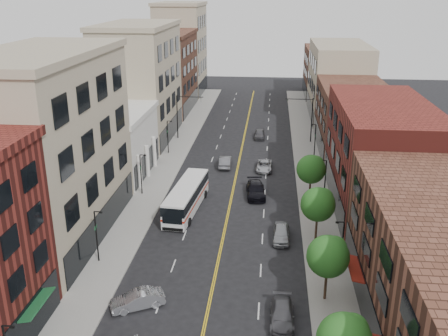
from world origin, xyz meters
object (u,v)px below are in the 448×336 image
(car_lane_b, at_px, (264,166))
(car_lane_a, at_px, (256,190))
(city_bus, at_px, (186,196))
(car_angle_b, at_px, (137,300))
(car_parked_far, at_px, (281,233))
(car_parked_mid, at_px, (282,315))
(car_lane_c, at_px, (260,134))
(car_lane_behind, at_px, (225,162))

(car_lane_b, bearing_deg, car_lane_a, -93.37)
(car_lane_a, bearing_deg, car_lane_b, 78.88)
(city_bus, relative_size, car_angle_b, 2.75)
(car_parked_far, height_order, car_lane_b, car_parked_far)
(car_parked_mid, height_order, car_lane_a, car_lane_a)
(car_lane_a, relative_size, car_lane_b, 1.18)
(car_parked_mid, height_order, car_parked_far, car_parked_far)
(city_bus, xyz_separation_m, car_parked_far, (10.66, -6.10, -1.00))
(car_parked_mid, bearing_deg, car_lane_b, 94.01)
(car_parked_far, xyz_separation_m, car_lane_a, (-2.98, 10.93, 0.05))
(car_parked_mid, xyz_separation_m, car_lane_c, (-3.17, 48.89, 0.08))
(car_lane_b, bearing_deg, city_bus, -119.33)
(car_lane_b, xyz_separation_m, car_lane_c, (-1.12, 15.54, 0.09))
(car_lane_a, distance_m, car_lane_b, 9.27)
(car_angle_b, relative_size, car_lane_c, 1.00)
(car_angle_b, xyz_separation_m, car_lane_b, (9.35, 32.61, -0.07))
(car_angle_b, relative_size, car_lane_a, 0.79)
(car_angle_b, distance_m, car_parked_mid, 11.42)
(car_lane_a, bearing_deg, car_angle_b, -115.80)
(car_lane_a, bearing_deg, car_lane_c, 84.78)
(car_angle_b, relative_size, car_parked_far, 1.00)
(car_parked_far, bearing_deg, car_lane_b, 96.73)
(car_lane_behind, relative_size, car_lane_c, 1.07)
(car_lane_behind, height_order, car_lane_a, car_lane_a)
(car_parked_far, relative_size, car_lane_a, 0.80)
(car_lane_behind, distance_m, car_lane_a, 11.14)
(car_lane_behind, distance_m, car_lane_b, 5.62)
(car_lane_behind, relative_size, car_lane_b, 1.00)
(car_lane_c, bearing_deg, car_lane_b, -85.72)
(car_angle_b, height_order, car_lane_c, car_lane_c)
(car_parked_far, xyz_separation_m, car_lane_behind, (-7.68, 21.03, 0.02))
(city_bus, xyz_separation_m, car_lane_b, (8.53, 14.06, -1.10))
(car_angle_b, distance_m, car_lane_behind, 33.71)
(city_bus, bearing_deg, car_parked_mid, -56.16)
(city_bus, bearing_deg, car_lane_a, 37.29)
(car_lane_behind, xyz_separation_m, car_lane_c, (4.43, 14.65, -0.03))
(city_bus, bearing_deg, car_lane_c, 81.06)
(car_parked_far, bearing_deg, city_bus, 150.92)
(car_parked_far, bearing_deg, car_lane_behind, 110.75)
(car_angle_b, bearing_deg, city_bus, 150.36)
(car_lane_behind, relative_size, car_lane_a, 0.85)
(car_lane_b, bearing_deg, car_parked_far, -82.06)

